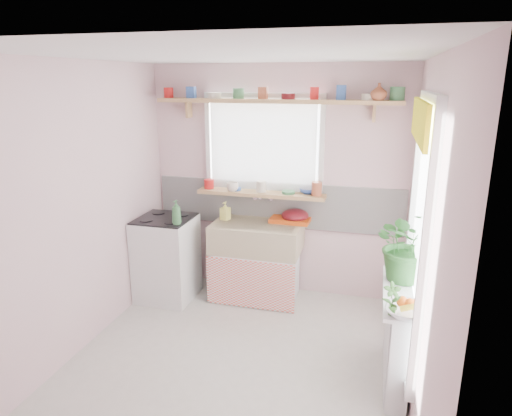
# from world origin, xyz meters

# --- Properties ---
(room) EXTENTS (3.20, 3.20, 3.20)m
(room) POSITION_xyz_m (0.66, 0.86, 1.37)
(room) COLOR beige
(room) RESTS_ON ground
(sink_unit) EXTENTS (0.95, 0.65, 1.11)m
(sink_unit) POSITION_xyz_m (-0.15, 1.29, 0.43)
(sink_unit) COLOR white
(sink_unit) RESTS_ON ground
(cooker) EXTENTS (0.58, 0.58, 0.93)m
(cooker) POSITION_xyz_m (-1.10, 1.05, 0.46)
(cooker) COLOR white
(cooker) RESTS_ON ground
(radiator_ledge) EXTENTS (0.22, 0.95, 0.78)m
(radiator_ledge) POSITION_xyz_m (1.30, 0.20, 0.40)
(radiator_ledge) COLOR white
(radiator_ledge) RESTS_ON ground
(windowsill) EXTENTS (1.40, 0.22, 0.04)m
(windowsill) POSITION_xyz_m (-0.15, 1.48, 1.14)
(windowsill) COLOR tan
(windowsill) RESTS_ON room
(pine_shelf) EXTENTS (2.52, 0.24, 0.04)m
(pine_shelf) POSITION_xyz_m (0.00, 1.47, 2.12)
(pine_shelf) COLOR tan
(pine_shelf) RESTS_ON room
(shelf_crockery) EXTENTS (2.47, 0.11, 0.12)m
(shelf_crockery) POSITION_xyz_m (-0.02, 1.47, 2.19)
(shelf_crockery) COLOR red
(shelf_crockery) RESTS_ON pine_shelf
(sill_crockery) EXTENTS (1.35, 0.11, 0.12)m
(sill_crockery) POSITION_xyz_m (-0.15, 1.48, 1.22)
(sill_crockery) COLOR red
(sill_crockery) RESTS_ON windowsill
(dish_tray) EXTENTS (0.43, 0.33, 0.04)m
(dish_tray) POSITION_xyz_m (0.18, 1.50, 0.87)
(dish_tray) COLOR #D84E13
(dish_tray) RESTS_ON sink_unit
(colander) EXTENTS (0.39, 0.39, 0.13)m
(colander) POSITION_xyz_m (0.22, 1.50, 0.92)
(colander) COLOR #5E1018
(colander) RESTS_ON sink_unit
(jade_plant) EXTENTS (0.66, 0.61, 0.61)m
(jade_plant) POSITION_xyz_m (1.33, 0.42, 1.08)
(jade_plant) COLOR #275B24
(jade_plant) RESTS_ON radiator_ledge
(fruit_bowl) EXTENTS (0.37, 0.37, 0.08)m
(fruit_bowl) POSITION_xyz_m (1.33, -0.20, 0.81)
(fruit_bowl) COLOR silver
(fruit_bowl) RESTS_ON radiator_ledge
(herb_pot) EXTENTS (0.14, 0.12, 0.24)m
(herb_pot) POSITION_xyz_m (1.21, -0.20, 0.89)
(herb_pot) COLOR #386F2C
(herb_pot) RESTS_ON radiator_ledge
(soap_bottle_sink) EXTENTS (0.11, 0.11, 0.20)m
(soap_bottle_sink) POSITION_xyz_m (-0.53, 1.36, 0.95)
(soap_bottle_sink) COLOR #F5F36D
(soap_bottle_sink) RESTS_ON sink_unit
(sill_cup) EXTENTS (0.13, 0.13, 0.10)m
(sill_cup) POSITION_xyz_m (-0.46, 1.42, 1.21)
(sill_cup) COLOR white
(sill_cup) RESTS_ON windowsill
(sill_bowl) EXTENTS (0.23, 0.23, 0.06)m
(sill_bowl) POSITION_xyz_m (0.35, 1.54, 1.19)
(sill_bowl) COLOR #3452AA
(sill_bowl) RESTS_ON windowsill
(shelf_vase) EXTENTS (0.16, 0.16, 0.16)m
(shelf_vase) POSITION_xyz_m (1.01, 1.41, 2.22)
(shelf_vase) COLOR brown
(shelf_vase) RESTS_ON pine_shelf
(cooker_bottle) EXTENTS (0.11, 0.11, 0.25)m
(cooker_bottle) POSITION_xyz_m (-0.88, 0.89, 1.04)
(cooker_bottle) COLOR #3D7A45
(cooker_bottle) RESTS_ON cooker
(fruit) EXTENTS (0.20, 0.14, 0.10)m
(fruit) POSITION_xyz_m (1.34, -0.19, 0.87)
(fruit) COLOR orange
(fruit) RESTS_ON fruit_bowl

